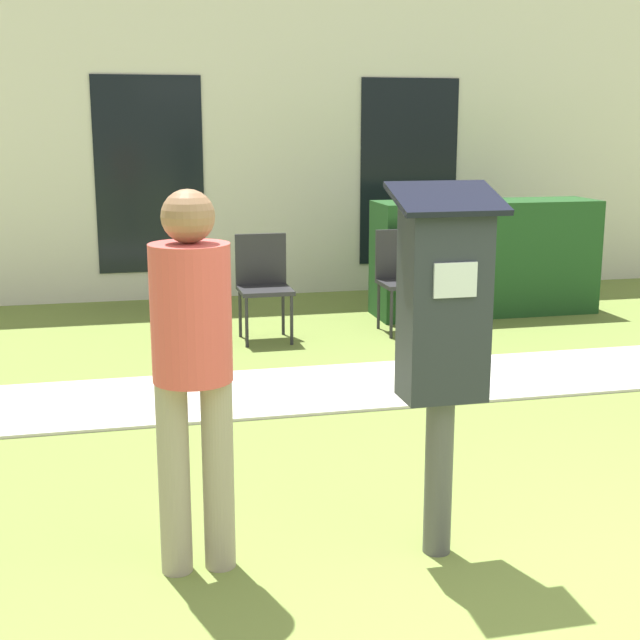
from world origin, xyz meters
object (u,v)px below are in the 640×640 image
at_px(person_standing, 192,354).
at_px(outdoor_chair_left, 263,278).
at_px(outdoor_chair_middle, 403,272).
at_px(parking_meter, 443,324).

distance_m(person_standing, outdoor_chair_left, 4.11).
bearing_deg(outdoor_chair_middle, parking_meter, -104.54).
distance_m(outdoor_chair_left, outdoor_chair_middle, 1.26).
bearing_deg(outdoor_chair_left, outdoor_chair_middle, -8.77).
xyz_separation_m(parking_meter, person_standing, (-1.02, 0.09, -0.09)).
height_order(outdoor_chair_left, outdoor_chair_middle, same).
relative_size(person_standing, outdoor_chair_middle, 1.76).
xyz_separation_m(parking_meter, outdoor_chair_middle, (1.19, 4.09, -0.49)).
bearing_deg(outdoor_chair_left, parking_meter, -99.06).
distance_m(parking_meter, outdoor_chair_left, 4.09).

